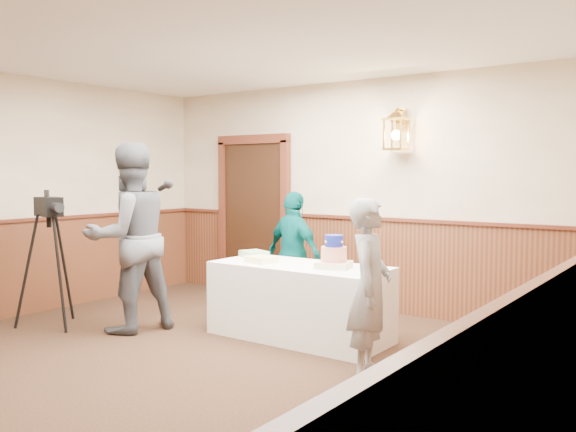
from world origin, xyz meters
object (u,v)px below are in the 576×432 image
tiered_cake (334,255)px  interviewer (129,237)px  display_table (300,301)px  sheet_cake_yellow (261,259)px  assistant_p (294,254)px  baker (370,288)px  sheet_cake_green (254,254)px  tv_camera_rig (50,269)px

tiered_cake → interviewer: bearing=-158.0°
display_table → tiered_cake: 0.64m
sheet_cake_yellow → interviewer: interviewer is taller
tiered_cake → assistant_p: bearing=142.8°
interviewer → baker: size_ratio=1.35×
tiered_cake → baker: (0.72, -0.62, -0.14)m
baker → display_table: bearing=43.6°
sheet_cake_green → interviewer: interviewer is taller
tiered_cake → interviewer: 2.18m
sheet_cake_green → assistant_p: 0.63m
display_table → tv_camera_rig: bearing=-153.9°
tiered_cake → sheet_cake_yellow: bearing=-171.3°
sheet_cake_yellow → tiered_cake: bearing=8.7°
interviewer → tv_camera_rig: interviewer is taller
interviewer → tv_camera_rig: bearing=-50.6°
display_table → tv_camera_rig: (-2.45, -1.20, 0.26)m
tiered_cake → assistant_p: size_ratio=0.26×
display_table → assistant_p: assistant_p is taller
display_table → assistant_p: (-0.62, 0.78, 0.35)m
tiered_cake → assistant_p: (-1.02, 0.77, -0.15)m
tiered_cake → sheet_cake_green: 1.13m
sheet_cake_yellow → tv_camera_rig: bearing=-152.1°
sheet_cake_green → tv_camera_rig: (-1.73, -1.36, -0.15)m
interviewer → sheet_cake_yellow: bearing=133.9°
sheet_cake_yellow → assistant_p: bearing=103.7°
baker → tv_camera_rig: size_ratio=1.04×
tv_camera_rig → interviewer: bearing=36.2°
sheet_cake_green → tiered_cake: bearing=-7.8°
assistant_p → tv_camera_rig: assistant_p is taller
sheet_cake_yellow → sheet_cake_green: sheet_cake_green is taller
tiered_cake → sheet_cake_yellow: size_ratio=1.29×
sheet_cake_yellow → assistant_p: size_ratio=0.20×
display_table → interviewer: bearing=-153.5°
display_table → baker: 1.33m
tv_camera_rig → sheet_cake_yellow: bearing=38.9°
interviewer → assistant_p: bearing=162.1°
tiered_cake → assistant_p: assistant_p is taller
display_table → tv_camera_rig: size_ratio=1.28×
interviewer → tv_camera_rig: (-0.83, -0.39, -0.36)m
tiered_cake → interviewer: (-2.02, -0.82, 0.12)m
tv_camera_rig → assistant_p: bearing=58.3°
display_table → baker: baker is taller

